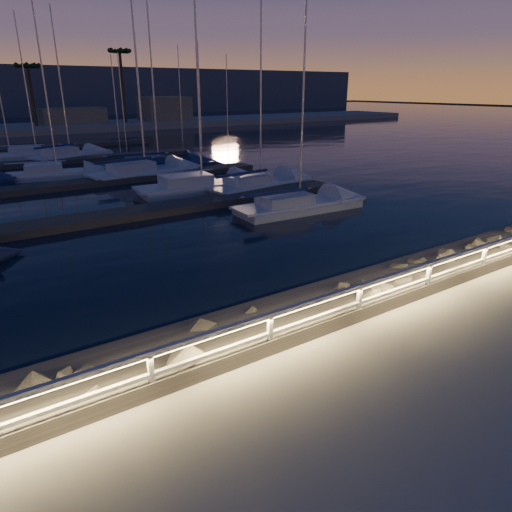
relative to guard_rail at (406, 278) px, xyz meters
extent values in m
plane|color=gray|center=(0.07, 0.00, -0.77)|extent=(400.00, 400.00, 0.00)
cube|color=gray|center=(0.07, -2.50, -0.87)|extent=(240.00, 5.00, 0.20)
cube|color=#676158|center=(0.07, 1.50, -1.07)|extent=(240.00, 3.45, 1.29)
plane|color=black|center=(0.07, 80.00, -1.37)|extent=(320.00, 320.00, 0.00)
plane|color=black|center=(0.07, 0.00, -1.97)|extent=(400.00, 400.00, 0.00)
cube|color=silver|center=(-7.93, 0.00, -0.27)|extent=(0.11, 0.11, 1.00)
cube|color=silver|center=(-4.93, 0.00, -0.27)|extent=(0.11, 0.11, 1.00)
cube|color=silver|center=(-1.93, 0.00, -0.27)|extent=(0.11, 0.11, 1.00)
cube|color=silver|center=(1.07, 0.00, -0.27)|extent=(0.11, 0.11, 1.00)
cube|color=silver|center=(4.07, 0.00, -0.27)|extent=(0.11, 0.11, 1.00)
cube|color=silver|center=(0.07, 0.00, 0.23)|extent=(44.00, 0.12, 0.12)
cube|color=silver|center=(0.07, 0.00, -0.27)|extent=(44.00, 0.09, 0.09)
cube|color=#FFE172|center=(0.07, -0.02, 0.15)|extent=(44.00, 0.04, 0.03)
sphere|color=#676158|center=(-10.01, 1.73, -1.04)|extent=(0.89, 0.89, 0.89)
sphere|color=#676158|center=(-6.57, 2.59, -1.22)|extent=(0.90, 0.90, 0.90)
cube|color=#534D44|center=(0.07, 16.00, -1.17)|extent=(22.00, 2.00, 0.40)
cube|color=#534D44|center=(0.07, 26.00, -1.17)|extent=(22.00, 2.00, 0.40)
cube|color=#534D44|center=(0.07, 38.00, -1.17)|extent=(22.00, 2.00, 0.40)
cube|color=#534D44|center=(0.07, 50.00, -1.17)|extent=(22.00, 2.00, 0.40)
cube|color=gray|center=(0.07, 74.00, -0.97)|extent=(160.00, 14.00, 1.20)
cube|color=gray|center=(8.07, 75.00, 0.53)|extent=(10.00, 6.00, 3.00)
cube|color=gray|center=(24.07, 74.00, 1.33)|extent=(8.00, 7.00, 4.60)
cylinder|color=#493922|center=(2.07, 73.00, 4.13)|extent=(0.44, 0.44, 9.00)
cylinder|color=#493922|center=(16.07, 72.00, 5.38)|extent=(0.44, 0.44, 11.50)
cube|color=silver|center=(3.41, 19.64, -1.22)|extent=(8.48, 3.43, 0.60)
cube|color=silver|center=(3.41, 19.64, -0.84)|extent=(9.13, 3.08, 0.16)
cube|color=silver|center=(2.27, 19.74, -0.47)|extent=(3.38, 2.33, 0.70)
cylinder|color=silver|center=(3.41, 19.64, 6.45)|extent=(0.13, 0.13, 14.37)
cylinder|color=silver|center=(1.70, 19.78, 0.08)|extent=(5.16, 0.51, 0.09)
cube|color=silver|center=(5.70, 12.00, -1.22)|extent=(7.55, 2.87, 0.50)
cube|color=silver|center=(5.70, 12.00, -0.91)|extent=(8.15, 2.53, 0.14)
cube|color=silver|center=(4.67, 12.06, -0.59)|extent=(2.98, 2.01, 0.59)
cylinder|color=silver|center=(5.70, 12.00, 5.63)|extent=(0.11, 0.11, 12.90)
cylinder|color=silver|center=(4.15, 12.08, -0.14)|extent=(4.64, 0.32, 0.07)
cube|color=silver|center=(-3.65, 30.30, -1.22)|extent=(7.13, 3.55, 0.53)
cube|color=silver|center=(-3.65, 30.30, -0.89)|extent=(7.62, 3.33, 0.14)
cube|color=silver|center=(-4.58, 30.49, -0.55)|extent=(2.93, 2.19, 0.63)
cylinder|color=silver|center=(-3.65, 30.30, 5.12)|extent=(0.12, 0.12, 11.83)
cylinder|color=silver|center=(-5.04, 30.58, -0.07)|extent=(4.19, 0.91, 0.08)
cube|color=silver|center=(2.22, 26.99, -1.22)|extent=(8.57, 3.80, 0.60)
cube|color=silver|center=(2.22, 26.99, -0.84)|extent=(9.20, 3.48, 0.16)
cube|color=silver|center=(1.08, 26.85, -0.46)|extent=(3.46, 2.47, 0.71)
cylinder|color=silver|center=(2.22, 26.99, 6.46)|extent=(0.13, 0.13, 14.38)
cylinder|color=silver|center=(0.51, 26.77, 0.08)|extent=(5.15, 0.75, 0.09)
cube|color=silver|center=(7.16, 18.11, -1.22)|extent=(8.00, 3.52, 0.52)
cube|color=silver|center=(7.16, 18.11, -0.89)|extent=(8.59, 3.22, 0.14)
cube|color=silver|center=(6.09, 17.98, -0.56)|extent=(3.23, 2.29, 0.61)
cylinder|color=silver|center=(7.16, 18.11, 5.92)|extent=(0.11, 0.11, 13.43)
cylinder|color=silver|center=(5.56, 17.91, -0.09)|extent=(4.81, 0.68, 0.08)
cube|color=silver|center=(-3.04, 42.88, -1.22)|extent=(7.65, 4.04, 0.53)
cube|color=silver|center=(-3.04, 42.88, -0.89)|extent=(8.16, 3.83, 0.14)
cube|color=silver|center=(-4.03, 43.11, -0.56)|extent=(3.18, 2.43, 0.62)
cylinder|color=silver|center=(-3.04, 42.88, 5.53)|extent=(0.11, 0.11, 12.66)
cylinder|color=silver|center=(-4.52, 43.23, -0.08)|extent=(4.45, 1.12, 0.08)
cube|color=navy|center=(4.36, 29.48, -1.22)|extent=(8.89, 4.16, 0.57)
cube|color=navy|center=(4.36, 29.48, -0.86)|extent=(9.53, 3.85, 0.16)
cube|color=navy|center=(3.19, 29.66, -0.49)|extent=(3.62, 2.64, 0.68)
cylinder|color=silver|center=(4.36, 29.48, 6.67)|extent=(0.13, 0.13, 14.85)
cylinder|color=silver|center=(2.60, 29.76, 0.03)|extent=(5.29, 0.93, 0.08)
cube|color=silver|center=(-0.47, 40.02, -1.22)|extent=(7.87, 5.12, 0.58)
cube|color=silver|center=(-0.47, 40.02, -0.85)|extent=(8.31, 5.00, 0.16)
cube|color=silver|center=(-1.44, 39.63, -0.48)|extent=(3.40, 2.83, 0.69)
cylinder|color=silver|center=(-0.47, 40.02, 5.75)|extent=(0.13, 0.13, 12.99)
cylinder|color=silver|center=(-1.92, 39.43, 0.05)|extent=(4.37, 1.83, 0.08)
camera|label=1|loc=(-10.56, -7.81, 5.28)|focal=32.00mm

